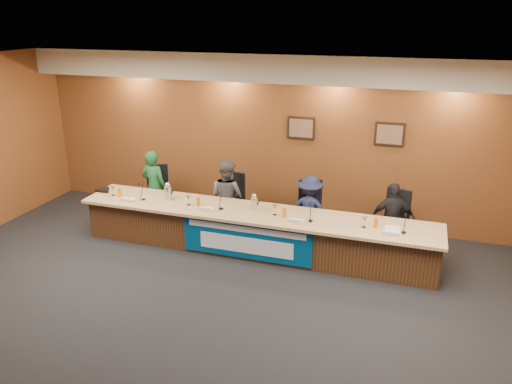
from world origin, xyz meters
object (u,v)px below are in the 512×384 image
office_chair_d (392,226)px  panelist_a (154,187)px  panelist_d (392,219)px  office_chair_c (311,216)px  carafe_mid (254,204)px  office_chair_b (229,205)px  office_chair_a (158,197)px  speakerphone (104,190)px  carafe_left (168,193)px  dais_body (254,232)px  panelist_b (227,197)px  panelist_c (310,210)px  banner (246,240)px

office_chair_d → panelist_a: bearing=-163.2°
panelist_a → panelist_d: size_ratio=1.13×
office_chair_c → carafe_mid: 1.15m
office_chair_b → office_chair_c: (1.55, 0.00, 0.00)m
office_chair_a → speakerphone: bearing=-159.0°
panelist_d → carafe_left: (-3.82, -0.63, 0.24)m
dais_body → panelist_d: size_ratio=4.73×
carafe_left → carafe_mid: size_ratio=1.09×
dais_body → panelist_b: panelist_b is taller
office_chair_b → carafe_left: size_ratio=1.87×
dais_body → office_chair_d: size_ratio=12.50×
office_chair_a → dais_body: bearing=-41.9°
panelist_b → office_chair_c: size_ratio=2.88×
speakerphone → office_chair_a: bearing=45.1°
office_chair_b → panelist_c: bearing=4.6°
dais_body → carafe_mid: 0.52m
carafe_mid → speakerphone: 2.94m
panelist_c → office_chair_c: (0.00, 0.10, -0.14)m
speakerphone → panelist_d: bearing=6.7°
office_chair_a → carafe_left: size_ratio=1.87×
panelist_d → panelist_a: bearing=-11.0°
office_chair_d → speakerphone: speakerphone is taller
panelist_a → carafe_left: size_ratio=5.59×
panelist_b → panelist_c: panelist_b is taller
office_chair_b → speakerphone: (-2.21, -0.70, 0.30)m
panelist_b → office_chair_d: (2.95, 0.10, -0.21)m
office_chair_a → carafe_mid: (2.23, -0.71, 0.39)m
carafe_left → panelist_d: bearing=9.3°
office_chair_a → carafe_mid: size_ratio=2.04×
office_chair_d → carafe_left: 3.91m
panelist_a → office_chair_a: panelist_a is taller
office_chair_c → speakerphone: bearing=172.6°
banner → office_chair_b: 1.35m
dais_body → banner: (0.00, -0.41, 0.03)m
panelist_a → speakerphone: 0.93m
panelist_c → banner: bearing=54.6°
office_chair_a → office_chair_c: same height
panelist_b → panelist_c: bearing=-159.6°
panelist_d → office_chair_d: size_ratio=2.64×
banner → office_chair_b: banner is taller
office_chair_b → speakerphone: bearing=-154.0°
carafe_left → carafe_mid: (1.60, 0.02, -0.01)m
banner → office_chair_d: size_ratio=4.58×
carafe_mid → office_chair_b: bearing=135.9°
office_chair_a → panelist_c: bearing=-25.9°
office_chair_a → office_chair_c: (3.05, 0.00, 0.00)m
panelist_d → speakerphone: size_ratio=3.96×
banner → office_chair_c: bearing=54.1°
panelist_c → office_chair_d: panelist_c is taller
panelist_d → office_chair_c: 1.42m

